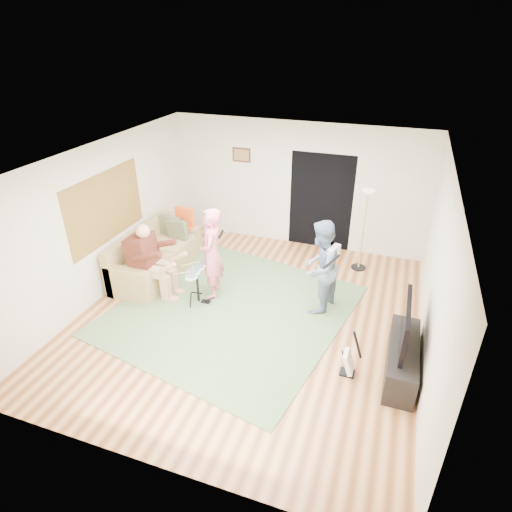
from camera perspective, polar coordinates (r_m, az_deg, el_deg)
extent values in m
plane|color=brown|center=(7.38, -0.97, -7.99)|extent=(6.00, 6.00, 0.00)
plane|color=white|center=(6.17, -1.18, 12.62)|extent=(6.00, 6.00, 0.00)
plane|color=olive|center=(8.03, -19.37, 6.15)|extent=(0.00, 2.05, 2.05)
plane|color=black|center=(9.30, 8.63, 7.15)|extent=(2.10, 0.00, 2.10)
cube|color=#3F2314|center=(9.50, -1.95, 13.32)|extent=(0.42, 0.03, 0.32)
cube|color=#4F6D42|center=(7.52, -3.24, -7.17)|extent=(4.31, 4.43, 0.02)
cube|color=#A38951|center=(8.70, -12.95, -0.94)|extent=(0.88, 1.76, 0.44)
cube|color=#A38951|center=(8.78, -15.18, 0.73)|extent=(0.17, 2.18, 0.88)
cube|color=#A38951|center=(9.39, -9.95, 2.33)|extent=(0.88, 0.21, 0.62)
cube|color=#A38951|center=(7.96, -16.63, -3.64)|extent=(0.88, 0.21, 0.62)
cube|color=#542117|center=(7.87, -14.89, 0.51)|extent=(0.38, 0.50, 0.63)
sphere|color=tan|center=(7.65, -14.86, 3.22)|extent=(0.25, 0.25, 0.25)
cylinder|color=black|center=(7.62, -7.79, -3.98)|extent=(0.04, 0.04, 0.62)
cube|color=white|center=(7.47, -7.94, -2.05)|extent=(0.12, 0.62, 0.04)
imported|color=#E86483|center=(7.53, -5.96, 0.27)|extent=(0.57, 0.71, 1.69)
imported|color=slate|center=(7.18, 8.52, -1.53)|extent=(0.79, 0.92, 1.66)
cube|color=black|center=(6.45, 12.05, -14.97)|extent=(0.21, 0.17, 0.03)
cube|color=white|center=(6.32, 12.24, -13.62)|extent=(0.16, 0.25, 0.33)
cylinder|color=black|center=(6.10, 13.36, -11.44)|extent=(0.17, 0.04, 0.43)
cylinder|color=black|center=(8.99, 13.48, -1.48)|extent=(0.30, 0.30, 0.03)
cylinder|color=tan|center=(8.63, 14.07, 3.11)|extent=(0.04, 0.04, 1.58)
cone|color=white|center=(8.33, 14.72, 8.15)|extent=(0.26, 0.26, 0.11)
cube|color=tan|center=(9.14, -10.03, 2.67)|extent=(0.48, 0.48, 0.04)
cube|color=#FA591A|center=(9.15, -9.62, 5.13)|extent=(0.43, 0.13, 0.44)
cube|color=black|center=(6.50, 18.88, -12.88)|extent=(0.40, 1.40, 0.50)
cube|color=black|center=(6.14, 19.29, -8.58)|extent=(0.06, 1.11, 0.60)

